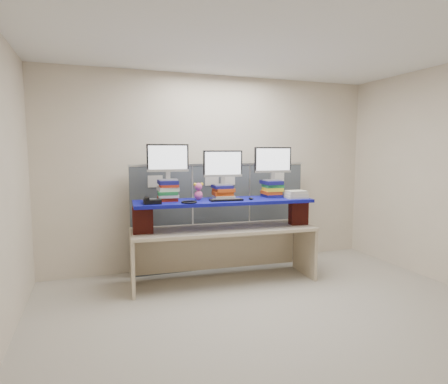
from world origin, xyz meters
name	(u,v)px	position (x,y,z in m)	size (l,w,h in m)	color
room	(280,183)	(0.00, 0.00, 1.40)	(5.00, 4.00, 2.80)	beige
cubicle_partition	(221,216)	(0.00, 1.78, 0.77)	(2.60, 0.06, 1.53)	#40464B
desk	(224,239)	(-0.16, 1.20, 0.57)	(2.41, 0.86, 0.72)	beige
brick_pier_left	(143,220)	(-1.19, 1.22, 0.88)	(0.24, 0.13, 0.33)	maroon
brick_pier_right	(298,212)	(0.86, 1.08, 0.88)	(0.24, 0.13, 0.33)	maroon
blue_board	(224,201)	(-0.16, 1.20, 1.06)	(2.27, 0.57, 0.04)	#080E6B
book_stack_left	(168,190)	(-0.85, 1.37, 1.21)	(0.29, 0.33, 0.26)	#B22C14
book_stack_center	(223,192)	(-0.14, 1.32, 1.17)	(0.29, 0.31, 0.18)	silver
book_stack_right	(272,188)	(0.56, 1.28, 1.20)	(0.27, 0.31, 0.22)	navy
monitor_left	(168,160)	(-0.85, 1.37, 1.60)	(0.52, 0.16, 0.45)	#AEAFB3
monitor_center	(223,166)	(-0.14, 1.32, 1.52)	(0.52, 0.16, 0.45)	#AEAFB3
monitor_right	(273,162)	(0.56, 1.27, 1.56)	(0.52, 0.16, 0.45)	#AEAFB3
keyboard	(226,200)	(-0.17, 1.10, 1.10)	(0.43, 0.17, 0.03)	black
mouse	(251,199)	(0.16, 1.09, 1.10)	(0.05, 0.10, 0.03)	black
desk_phone	(152,201)	(-1.09, 1.15, 1.12)	(0.22, 0.20, 0.09)	black
headset	(189,202)	(-0.66, 1.06, 1.10)	(0.19, 0.19, 0.02)	black
plush_toy	(198,191)	(-0.48, 1.29, 1.20)	(0.13, 0.10, 0.22)	#D14F88
binder_stack	(296,194)	(0.80, 1.05, 1.13)	(0.28, 0.23, 0.10)	beige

